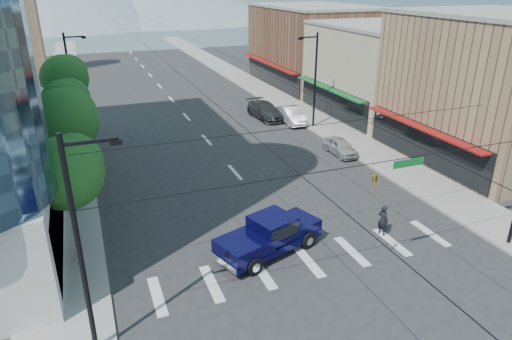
% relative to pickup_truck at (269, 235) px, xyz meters
% --- Properties ---
extents(ground, '(160.00, 160.00, 0.00)m').
position_rel_pickup_truck_xyz_m(ground, '(1.78, -3.05, -1.07)').
color(ground, '#28282B').
rests_on(ground, ground).
extents(sidewalk_left, '(4.00, 120.00, 0.15)m').
position_rel_pickup_truck_xyz_m(sidewalk_left, '(-10.22, 36.95, -0.99)').
color(sidewalk_left, gray).
rests_on(sidewalk_left, ground).
extents(sidewalk_right, '(4.00, 120.00, 0.15)m').
position_rel_pickup_truck_xyz_m(sidewalk_right, '(13.78, 36.95, -0.99)').
color(sidewalk_right, gray).
rests_on(sidewalk_right, ground).
extents(shop_near, '(12.00, 14.00, 11.00)m').
position_rel_pickup_truck_xyz_m(shop_near, '(21.78, 6.95, 4.43)').
color(shop_near, '#8C6B4C').
rests_on(shop_near, ground).
extents(shop_mid, '(12.00, 14.00, 9.00)m').
position_rel_pickup_truck_xyz_m(shop_mid, '(21.78, 20.95, 3.43)').
color(shop_mid, tan).
rests_on(shop_mid, ground).
extents(shop_far, '(12.00, 18.00, 10.00)m').
position_rel_pickup_truck_xyz_m(shop_far, '(21.78, 36.95, 3.93)').
color(shop_far, brown).
rests_on(shop_far, ground).
extents(clock_tower, '(4.80, 4.80, 20.40)m').
position_rel_pickup_truck_xyz_m(clock_tower, '(-14.72, 58.95, 9.58)').
color(clock_tower, '#8C6B4C').
rests_on(clock_tower, ground).
extents(tree_near, '(3.65, 3.64, 6.71)m').
position_rel_pickup_truck_xyz_m(tree_near, '(-9.29, 3.04, 3.92)').
color(tree_near, black).
rests_on(tree_near, ground).
extents(tree_midnear, '(4.09, 4.09, 7.52)m').
position_rel_pickup_truck_xyz_m(tree_midnear, '(-9.29, 10.04, 4.53)').
color(tree_midnear, black).
rests_on(tree_midnear, ground).
extents(tree_midfar, '(3.65, 3.64, 6.71)m').
position_rel_pickup_truck_xyz_m(tree_midfar, '(-9.29, 17.04, 3.92)').
color(tree_midfar, black).
rests_on(tree_midfar, ground).
extents(tree_far, '(4.09, 4.09, 7.52)m').
position_rel_pickup_truck_xyz_m(tree_far, '(-9.29, 24.04, 4.53)').
color(tree_far, black).
rests_on(tree_far, ground).
extents(signal_rig, '(21.80, 0.20, 9.00)m').
position_rel_pickup_truck_xyz_m(signal_rig, '(1.98, -4.05, 3.58)').
color(signal_rig, black).
rests_on(signal_rig, ground).
extents(lamp_pole_nw, '(2.00, 0.25, 9.00)m').
position_rel_pickup_truck_xyz_m(lamp_pole_nw, '(-8.88, 26.95, 3.87)').
color(lamp_pole_nw, black).
rests_on(lamp_pole_nw, ground).
extents(lamp_pole_ne, '(2.00, 0.25, 9.00)m').
position_rel_pickup_truck_xyz_m(lamp_pole_ne, '(12.45, 18.95, 3.87)').
color(lamp_pole_ne, black).
rests_on(lamp_pole_ne, ground).
extents(pickup_truck, '(6.40, 3.97, 2.05)m').
position_rel_pickup_truck_xyz_m(pickup_truck, '(0.00, 0.00, 0.00)').
color(pickup_truck, '#070631').
rests_on(pickup_truck, ground).
extents(pedestrian, '(0.61, 0.76, 1.82)m').
position_rel_pickup_truck_xyz_m(pedestrian, '(6.73, -0.61, -0.16)').
color(pedestrian, black).
rests_on(pedestrian, ground).
extents(parked_car_near, '(1.58, 3.91, 1.33)m').
position_rel_pickup_truck_xyz_m(parked_car_near, '(11.18, 11.45, -0.40)').
color(parked_car_near, '#B5B4B9').
rests_on(parked_car_near, ground).
extents(parked_car_mid, '(1.99, 4.91, 1.58)m').
position_rel_pickup_truck_xyz_m(parked_car_mid, '(11.18, 21.01, -0.28)').
color(parked_car_mid, silver).
rests_on(parked_car_mid, ground).
extents(parked_car_far, '(2.70, 5.78, 1.63)m').
position_rel_pickup_truck_xyz_m(parked_car_far, '(9.38, 23.52, -0.25)').
color(parked_car_far, '#303133').
rests_on(parked_car_far, ground).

